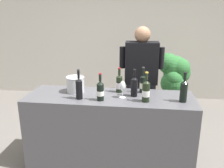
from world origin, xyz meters
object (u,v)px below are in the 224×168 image
object	(u,v)px
potted_shrub	(174,75)
person_server	(141,89)
wine_bottle_6	(134,86)
wine_bottle_2	(184,90)
wine_bottle_4	(100,91)
wine_bottle_1	(79,88)
wine_bottle_0	(143,83)
ice_bucket	(75,84)
wine_bottle_3	(119,83)
wine_glass	(123,87)
wine_bottle_5	(146,91)

from	to	relation	value
potted_shrub	person_server	bearing A→B (deg)	-124.86
wine_bottle_6	potted_shrub	bearing A→B (deg)	64.92
wine_bottle_2	potted_shrub	size ratio (longest dim) A/B	0.28
wine_bottle_4	wine_bottle_1	bearing A→B (deg)	176.85
wine_bottle_0	wine_bottle_4	size ratio (longest dim) A/B	1.01
wine_bottle_1	ice_bucket	distance (m)	0.26
wine_bottle_3	wine_bottle_6	size ratio (longest dim) A/B	0.95
wine_bottle_1	ice_bucket	world-z (taller)	wine_bottle_1
wine_bottle_6	wine_glass	xyz separation A→B (m)	(-0.13, -0.07, 0.00)
wine_bottle_3	wine_bottle_5	size ratio (longest dim) A/B	0.91
person_server	wine_bottle_0	bearing A→B (deg)	-86.30
wine_bottle_6	ice_bucket	distance (m)	0.73
wine_bottle_2	potted_shrub	distance (m)	1.48
wine_bottle_3	wine_glass	xyz separation A→B (m)	(0.06, -0.19, 0.02)
wine_bottle_0	ice_bucket	size ratio (longest dim) A/B	1.43
wine_bottle_5	person_server	world-z (taller)	person_server
wine_bottle_1	wine_bottle_4	xyz separation A→B (m)	(0.25, -0.01, -0.02)
wine_bottle_6	potted_shrub	xyz separation A→B (m)	(0.63, 1.35, -0.20)
wine_glass	wine_bottle_4	bearing A→B (deg)	-154.21
wine_bottle_0	wine_bottle_2	bearing A→B (deg)	-30.46
wine_bottle_2	person_server	world-z (taller)	person_server
wine_glass	person_server	world-z (taller)	person_server
wine_bottle_4	wine_bottle_5	distance (m)	0.51
wine_bottle_2	wine_bottle_6	bearing A→B (deg)	168.31
wine_bottle_2	wine_bottle_4	world-z (taller)	wine_bottle_2
wine_bottle_1	wine_glass	size ratio (longest dim) A/B	1.74
wine_bottle_5	ice_bucket	world-z (taller)	wine_bottle_5
wine_bottle_5	wine_bottle_2	bearing A→B (deg)	6.45
wine_glass	ice_bucket	size ratio (longest dim) A/B	0.90
wine_bottle_3	wine_bottle_4	size ratio (longest dim) A/B	0.98
wine_bottle_4	potted_shrub	distance (m)	1.84
ice_bucket	potted_shrub	bearing A→B (deg)	43.35
wine_bottle_4	wine_bottle_5	xyz separation A→B (m)	(0.51, 0.02, 0.01)
wine_bottle_2	person_server	xyz separation A→B (m)	(-0.47, 0.66, -0.22)
wine_bottle_0	wine_bottle_1	xyz separation A→B (m)	(-0.72, -0.32, 0.02)
wine_bottle_6	ice_bucket	bearing A→B (deg)	174.92
wine_bottle_6	wine_bottle_5	bearing A→B (deg)	-49.72
wine_bottle_2	potted_shrub	xyz separation A→B (m)	(0.08, 1.46, -0.21)
wine_bottle_0	person_server	distance (m)	0.45
wine_bottle_6	wine_glass	bearing A→B (deg)	-152.84
wine_bottle_0	wine_bottle_6	bearing A→B (deg)	-123.65
wine_bottle_2	ice_bucket	world-z (taller)	wine_bottle_2
wine_bottle_3	person_server	distance (m)	0.54
wine_bottle_3	potted_shrub	distance (m)	1.48
wine_bottle_1	wine_bottle_6	distance (m)	0.64
wine_bottle_5	wine_bottle_4	bearing A→B (deg)	-177.34
person_server	wine_bottle_1	bearing A→B (deg)	-133.97
wine_bottle_1	wine_bottle_5	bearing A→B (deg)	0.76
wine_glass	wine_bottle_1	bearing A→B (deg)	-168.13
person_server	wine_bottle_2	bearing A→B (deg)	-54.43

